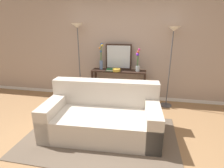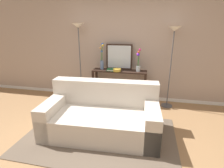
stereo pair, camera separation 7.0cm
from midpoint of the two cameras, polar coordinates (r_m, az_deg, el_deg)
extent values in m
cube|color=#9E754C|center=(2.98, -2.47, -19.82)|extent=(16.00, 16.00, 0.02)
cube|color=white|center=(4.82, 4.13, -3.59)|extent=(12.00, 0.15, 0.09)
cube|color=tan|center=(4.48, 4.57, 14.50)|extent=(12.00, 0.14, 2.91)
cube|color=brown|center=(3.20, -3.31, -16.46)|extent=(2.57, 1.69, 0.01)
cube|color=beige|center=(3.18, -2.88, -12.43)|extent=(2.01, 1.10, 0.42)
cube|color=beige|center=(3.31, -1.68, -2.64)|extent=(1.97, 0.37, 0.46)
cube|color=beige|center=(3.40, -17.39, -9.40)|extent=(0.30, 1.01, 0.60)
cube|color=beige|center=(3.09, 13.22, -11.99)|extent=(0.30, 1.01, 0.60)
cube|color=black|center=(4.30, 2.88, 4.23)|extent=(1.32, 0.33, 0.03)
cube|color=black|center=(4.50, 2.75, -3.79)|extent=(1.21, 0.28, 0.01)
cube|color=black|center=(4.43, -5.63, -0.86)|extent=(0.05, 0.05, 0.78)
cube|color=black|center=(4.23, 10.98, -2.06)|extent=(0.05, 0.05, 0.78)
cube|color=black|center=(4.68, -4.57, 0.24)|extent=(0.05, 0.05, 0.78)
cube|color=black|center=(4.49, 11.11, -0.84)|extent=(0.05, 0.05, 0.78)
cylinder|color=#4C4C51|center=(4.75, -9.22, -4.52)|extent=(0.26, 0.26, 0.02)
cylinder|color=#4C4C51|center=(4.49, -9.80, 6.11)|extent=(0.02, 0.02, 1.77)
cone|color=silver|center=(4.40, -10.48, 18.14)|extent=(0.28, 0.28, 0.10)
cylinder|color=#4C4C51|center=(4.48, 17.68, -6.68)|extent=(0.26, 0.26, 0.02)
cylinder|color=#4C4C51|center=(4.20, 18.79, 4.12)|extent=(0.02, 0.02, 1.71)
cone|color=silver|center=(4.09, 20.12, 16.48)|extent=(0.28, 0.28, 0.10)
cube|color=black|center=(4.37, 2.80, 8.79)|extent=(0.64, 0.02, 0.62)
cube|color=silver|center=(4.36, 2.77, 8.77)|extent=(0.57, 0.01, 0.55)
cylinder|color=#6B84AD|center=(4.40, -2.84, 6.21)|extent=(0.08, 0.08, 0.22)
cylinder|color=#3D7538|center=(4.36, -3.04, 9.58)|extent=(0.02, 0.04, 0.30)
sphere|color=#C17A38|center=(4.35, -3.31, 11.59)|extent=(0.05, 0.05, 0.05)
cylinder|color=#3D7538|center=(4.38, -2.87, 9.05)|extent=(0.03, 0.01, 0.22)
sphere|color=#3F65C4|center=(4.38, -2.86, 10.53)|extent=(0.06, 0.06, 0.06)
cylinder|color=#3D7538|center=(4.36, -2.79, 10.18)|extent=(0.05, 0.03, 0.39)
sphere|color=blue|center=(4.35, -2.63, 12.79)|extent=(0.06, 0.06, 0.06)
cylinder|color=#3D7538|center=(4.35, -2.73, 9.99)|extent=(0.02, 0.04, 0.37)
sphere|color=gold|center=(4.33, -2.50, 12.41)|extent=(0.06, 0.06, 0.06)
cylinder|color=silver|center=(4.23, 8.96, 4.92)|extent=(0.10, 0.10, 0.13)
cylinder|color=#3D7538|center=(4.20, 8.90, 7.68)|extent=(0.01, 0.04, 0.28)
sphere|color=#E52F87|center=(4.18, 8.73, 9.60)|extent=(0.05, 0.05, 0.05)
cylinder|color=#3D7538|center=(4.18, 9.00, 7.57)|extent=(0.03, 0.02, 0.27)
sphere|color=#5B21D7|center=(4.14, 8.97, 9.39)|extent=(0.06, 0.06, 0.06)
cylinder|color=#3D7538|center=(4.20, 9.23, 8.34)|extent=(0.03, 0.02, 0.38)
sphere|color=#D6277B|center=(4.19, 9.50, 10.91)|extent=(0.05, 0.05, 0.05)
cylinder|color=#3D7538|center=(4.17, 9.08, 7.99)|extent=(0.02, 0.01, 0.33)
sphere|color=#E1442F|center=(4.13, 9.14, 10.22)|extent=(0.05, 0.05, 0.05)
cylinder|color=gold|center=(4.20, 2.09, 4.49)|extent=(0.19, 0.19, 0.05)
torus|color=gold|center=(4.20, 2.10, 4.90)|extent=(0.19, 0.19, 0.01)
cube|color=#236033|center=(4.24, -0.02, 4.35)|extent=(0.19, 0.13, 0.01)
cube|color=silver|center=(4.22, 0.07, 4.54)|extent=(0.17, 0.13, 0.02)
cube|color=#236033|center=(4.22, -0.06, 4.87)|extent=(0.15, 0.11, 0.03)
cube|color=#B77F33|center=(4.64, -3.59, -4.38)|extent=(0.05, 0.15, 0.10)
cube|color=silver|center=(4.63, -3.07, -4.25)|extent=(0.03, 0.13, 0.13)
cube|color=maroon|center=(4.62, -2.65, -4.37)|extent=(0.03, 0.15, 0.11)
cube|color=#1E7075|center=(4.61, -2.18, -4.34)|extent=(0.04, 0.18, 0.13)
cube|color=#2D2D33|center=(4.60, -1.62, -4.45)|extent=(0.05, 0.16, 0.12)
cube|color=slate|center=(4.58, -1.01, -4.43)|extent=(0.05, 0.16, 0.13)
cube|color=#236033|center=(4.58, -0.49, -4.53)|extent=(0.03, 0.16, 0.12)
cube|color=gold|center=(4.57, 0.01, -4.66)|extent=(0.05, 0.15, 0.10)
camera|label=1|loc=(0.03, -89.45, 0.18)|focal=28.22mm
camera|label=2|loc=(0.03, 90.55, -0.18)|focal=28.22mm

